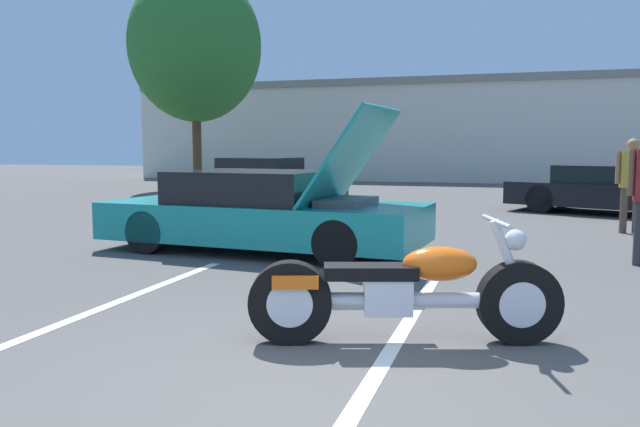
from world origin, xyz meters
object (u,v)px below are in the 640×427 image
(motorcycle, at_px, (404,292))
(parked_car_right_row, at_px, (613,190))
(tree_background, at_px, (195,46))
(parked_car_left_row, at_px, (265,180))
(show_car_hood_open, at_px, (265,212))
(spectator_near_motorcycle, at_px, (632,178))

(motorcycle, bearing_deg, parked_car_right_row, 57.65)
(tree_background, distance_m, parked_car_right_row, 14.59)
(motorcycle, height_order, parked_car_right_row, parked_car_right_row)
(parked_car_left_row, bearing_deg, parked_car_right_row, 1.56)
(tree_background, distance_m, show_car_hood_open, 14.71)
(spectator_near_motorcycle, bearing_deg, parked_car_right_row, 86.77)
(parked_car_right_row, bearing_deg, spectator_near_motorcycle, -71.70)
(show_car_hood_open, xyz_separation_m, parked_car_right_row, (5.49, 6.87, -0.03))
(tree_background, xyz_separation_m, show_car_hood_open, (7.46, -11.86, -4.47))
(tree_background, distance_m, parked_car_left_row, 7.54)
(show_car_hood_open, height_order, parked_car_left_row, show_car_hood_open)
(show_car_hood_open, bearing_deg, motorcycle, -49.53)
(motorcycle, xyz_separation_m, parked_car_right_row, (2.87, 10.49, 0.13))
(motorcycle, bearing_deg, parked_car_left_row, 100.01)
(parked_car_right_row, bearing_deg, tree_background, -179.52)
(spectator_near_motorcycle, bearing_deg, motorcycle, -110.57)
(motorcycle, xyz_separation_m, spectator_near_motorcycle, (2.69, 7.16, 0.57))
(parked_car_right_row, bearing_deg, show_car_hood_open, -107.08)
(tree_background, distance_m, spectator_near_motorcycle, 15.77)
(show_car_hood_open, relative_size, parked_car_right_row, 0.99)
(show_car_hood_open, xyz_separation_m, parked_car_left_row, (-3.11, 7.60, 0.02))
(tree_background, bearing_deg, motorcycle, -56.93)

